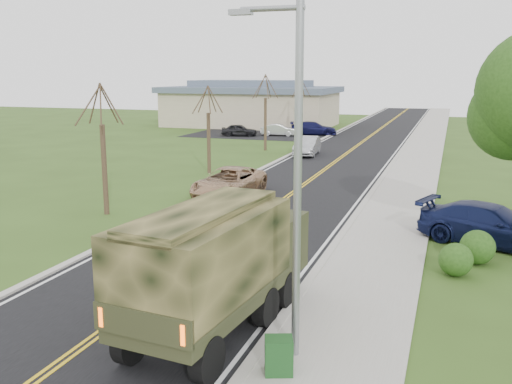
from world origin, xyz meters
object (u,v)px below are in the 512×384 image
at_px(suv_champagne, 229,182).
at_px(utility_box_near, 279,356).
at_px(military_truck, 217,259).
at_px(pickup_navy, 491,225).
at_px(sedan_silver, 307,146).

xyz_separation_m(suv_champagne, utility_box_near, (7.89, -16.95, -0.27)).
bearing_deg(military_truck, pickup_navy, 61.84).
relative_size(military_truck, pickup_navy, 1.28).
relative_size(pickup_navy, utility_box_near, 6.79).
height_order(military_truck, utility_box_near, military_truck).
bearing_deg(sedan_silver, pickup_navy, -64.47).
height_order(suv_champagne, utility_box_near, suv_champagne).
height_order(suv_champagne, pickup_navy, pickup_navy).
relative_size(military_truck, utility_box_near, 8.71).
bearing_deg(suv_champagne, pickup_navy, -18.45).
bearing_deg(military_truck, utility_box_near, -31.94).
distance_m(sedan_silver, pickup_navy, 25.09).
xyz_separation_m(military_truck, suv_champagne, (-5.75, 15.29, -1.16)).
bearing_deg(suv_champagne, sedan_silver, 92.37).
xyz_separation_m(military_truck, pickup_navy, (7.00, 10.33, -1.14)).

